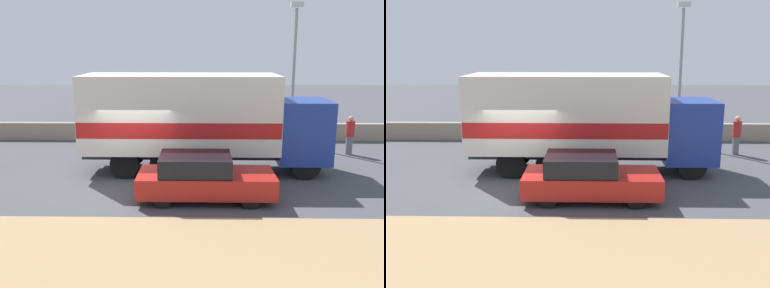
% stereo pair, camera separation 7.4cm
% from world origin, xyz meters
% --- Properties ---
extents(ground_plane, '(80.00, 80.00, 0.00)m').
position_xyz_m(ground_plane, '(0.00, 0.00, 0.00)').
color(ground_plane, '#47474C').
extents(dirt_shoulder_foreground, '(60.00, 5.31, 0.04)m').
position_xyz_m(dirt_shoulder_foreground, '(0.00, -5.30, 0.02)').
color(dirt_shoulder_foreground, tan).
rests_on(dirt_shoulder_foreground, ground_plane).
extents(stone_wall_backdrop, '(60.00, 0.35, 0.86)m').
position_xyz_m(stone_wall_backdrop, '(0.00, 7.53, 0.43)').
color(stone_wall_backdrop, gray).
rests_on(stone_wall_backdrop, ground_plane).
extents(street_lamp, '(0.56, 0.28, 6.53)m').
position_xyz_m(street_lamp, '(6.55, 6.64, 3.81)').
color(street_lamp, gray).
rests_on(street_lamp, ground_plane).
extents(box_truck, '(8.88, 2.62, 3.60)m').
position_xyz_m(box_truck, '(2.07, 1.94, 2.00)').
color(box_truck, navy).
rests_on(box_truck, ground_plane).
extents(car_hatchback, '(4.11, 1.80, 1.39)m').
position_xyz_m(car_hatchback, '(2.32, -1.04, 0.69)').
color(car_hatchback, '#B21E19').
rests_on(car_hatchback, ground_plane).
extents(pedestrian, '(0.37, 0.37, 1.69)m').
position_xyz_m(pedestrian, '(8.68, 4.68, 0.88)').
color(pedestrian, slate).
rests_on(pedestrian, ground_plane).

